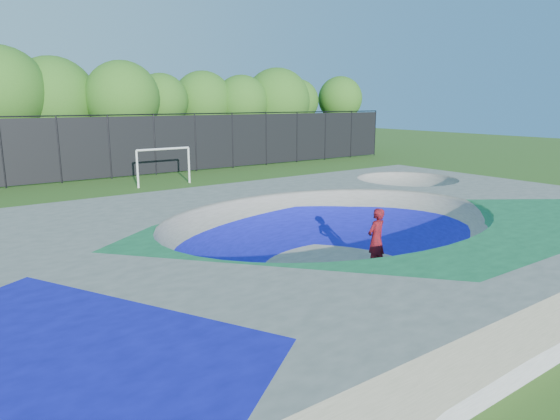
# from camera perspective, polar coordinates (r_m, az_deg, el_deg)

# --- Properties ---
(ground) EXTENTS (120.00, 120.00, 0.00)m
(ground) POSITION_cam_1_polar(r_m,az_deg,el_deg) (15.43, 6.08, -6.00)
(ground) COLOR #2F5417
(ground) RESTS_ON ground
(skate_deck) EXTENTS (22.00, 14.00, 1.50)m
(skate_deck) POSITION_cam_1_polar(r_m,az_deg,el_deg) (15.21, 6.15, -3.32)
(skate_deck) COLOR gray
(skate_deck) RESTS_ON ground
(skater) EXTENTS (0.72, 0.52, 1.83)m
(skater) POSITION_cam_1_polar(r_m,az_deg,el_deg) (14.77, 10.93, -3.29)
(skater) COLOR red
(skater) RESTS_ON ground
(skateboard) EXTENTS (0.80, 0.32, 0.05)m
(skateboard) POSITION_cam_1_polar(r_m,az_deg,el_deg) (15.03, 10.79, -6.56)
(skateboard) COLOR black
(skateboard) RESTS_ON ground
(soccer_goal) EXTENTS (3.32, 0.12, 2.19)m
(soccer_goal) POSITION_cam_1_polar(r_m,az_deg,el_deg) (29.96, -13.16, 5.65)
(soccer_goal) COLOR silver
(soccer_goal) RESTS_ON ground
(fence) EXTENTS (48.09, 0.09, 4.04)m
(fence) POSITION_cam_1_polar(r_m,az_deg,el_deg) (33.42, -18.92, 6.96)
(fence) COLOR black
(fence) RESTS_ON ground
(treeline) EXTENTS (52.41, 7.82, 8.37)m
(treeline) POSITION_cam_1_polar(r_m,az_deg,el_deg) (37.90, -23.40, 11.71)
(treeline) COLOR #443122
(treeline) RESTS_ON ground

